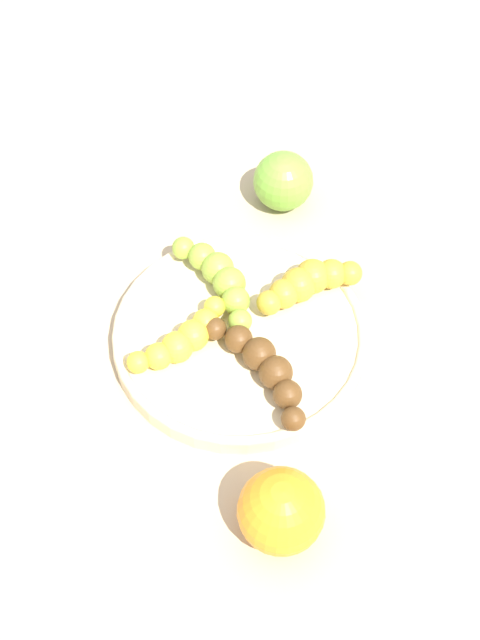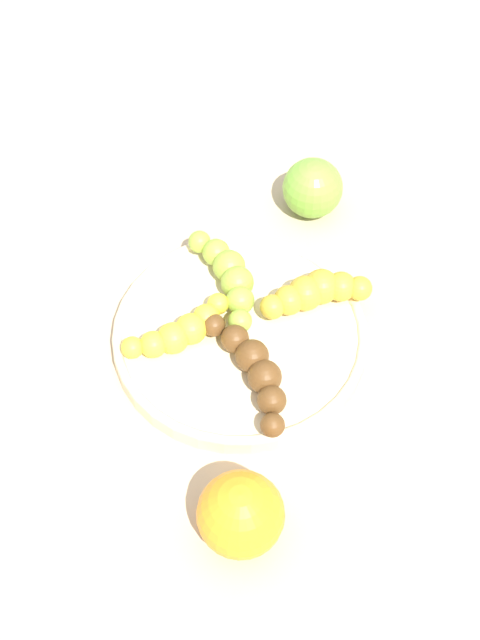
% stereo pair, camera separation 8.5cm
% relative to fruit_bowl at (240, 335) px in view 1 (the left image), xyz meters
% --- Properties ---
extents(ground_plane, '(2.40, 2.40, 0.00)m').
position_rel_fruit_bowl_xyz_m(ground_plane, '(0.00, 0.00, -0.01)').
color(ground_plane, tan).
extents(fruit_bowl, '(0.26, 0.26, 0.02)m').
position_rel_fruit_bowl_xyz_m(fruit_bowl, '(0.00, 0.00, 0.00)').
color(fruit_bowl, beige).
rests_on(fruit_bowl, ground_plane).
extents(banana_overripe, '(0.05, 0.15, 0.03)m').
position_rel_fruit_bowl_xyz_m(banana_overripe, '(0.01, 0.06, 0.02)').
color(banana_overripe, '#593819').
rests_on(banana_overripe, fruit_bowl).
extents(banana_spotted, '(0.12, 0.05, 0.04)m').
position_rel_fruit_bowl_xyz_m(banana_spotted, '(-0.08, 0.00, 0.03)').
color(banana_spotted, gold).
rests_on(banana_spotted, fruit_bowl).
extents(banana_green, '(0.05, 0.13, 0.03)m').
position_rel_fruit_bowl_xyz_m(banana_green, '(-0.02, -0.06, 0.02)').
color(banana_green, '#8CAD38').
rests_on(banana_green, fruit_bowl).
extents(banana_yellow, '(0.12, 0.04, 0.03)m').
position_rel_fruit_bowl_xyz_m(banana_yellow, '(0.06, -0.02, 0.02)').
color(banana_yellow, yellow).
rests_on(banana_yellow, fruit_bowl).
extents(orange_fruit, '(0.08, 0.08, 0.08)m').
position_rel_fruit_bowl_xyz_m(orange_fruit, '(0.09, 0.18, 0.03)').
color(orange_fruit, orange).
rests_on(orange_fruit, ground_plane).
extents(apple_green, '(0.07, 0.07, 0.07)m').
position_rel_fruit_bowl_xyz_m(apple_green, '(-0.16, -0.13, 0.02)').
color(apple_green, '#72B238').
rests_on(apple_green, ground_plane).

